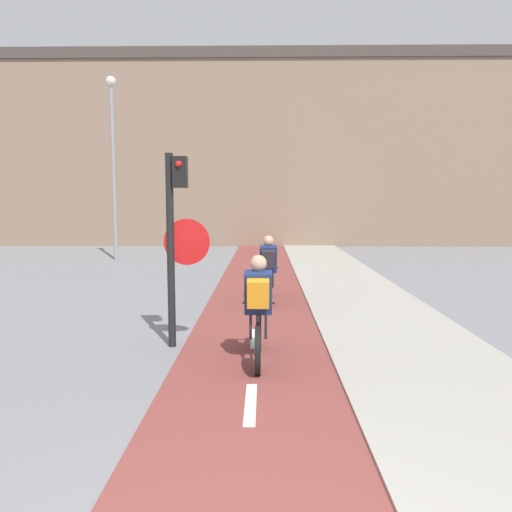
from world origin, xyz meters
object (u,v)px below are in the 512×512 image
traffic_light_pole (176,228)px  cyclist_near (258,311)px  cyclist_far (268,270)px  street_lamp_far (113,149)px

traffic_light_pole → cyclist_near: 1.75m
cyclist_near → cyclist_far: (0.16, 3.96, -0.01)m
traffic_light_pole → street_lamp_far: size_ratio=0.43×
traffic_light_pole → street_lamp_far: bearing=111.0°
traffic_light_pole → cyclist_far: (1.35, 3.23, -1.06)m
cyclist_near → cyclist_far: cyclist_near is taller
street_lamp_far → cyclist_near: size_ratio=3.97×
cyclist_near → street_lamp_far: bearing=114.8°
traffic_light_pole → cyclist_far: 3.66m
cyclist_far → cyclist_near: bearing=-92.4°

